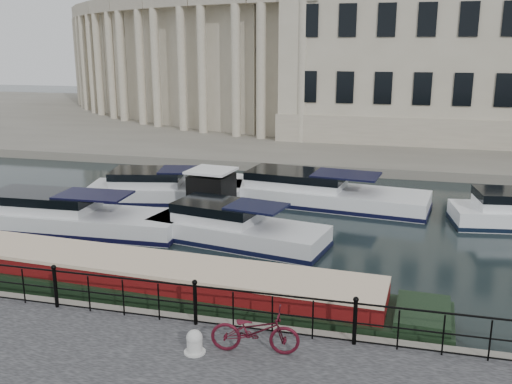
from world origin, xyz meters
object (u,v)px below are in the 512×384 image
bicycle (255,331)px  harbour_hut (212,194)px  mooring_bollard (195,342)px  narrowboat (155,288)px

bicycle → harbour_hut: (-5.07, 11.90, -0.14)m
mooring_bollard → harbour_hut: 12.83m
narrowboat → harbour_hut: 8.85m
mooring_bollard → narrowboat: narrowboat is taller
bicycle → mooring_bollard: (-1.35, -0.37, -0.28)m
bicycle → harbour_hut: 12.94m
bicycle → narrowboat: (-3.94, 3.15, -0.73)m
mooring_bollard → narrowboat: size_ratio=0.03×
narrowboat → harbour_hut: bearing=100.6°
bicycle → narrowboat: 5.09m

